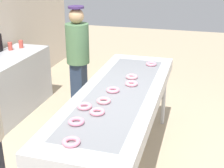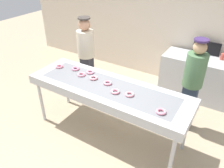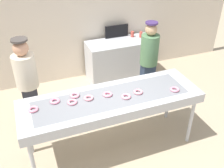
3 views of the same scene
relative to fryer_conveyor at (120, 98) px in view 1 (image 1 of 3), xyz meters
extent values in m
plane|color=tan|center=(0.00, 0.00, -0.90)|extent=(16.00, 16.00, 0.00)
cube|color=#B7BABF|center=(0.00, 0.00, 0.00)|extent=(2.66, 0.84, 0.15)
cube|color=slate|center=(0.00, 0.00, 0.04)|extent=(2.26, 0.58, 0.08)
cylinder|color=#B7BABF|center=(1.23, -0.34, -0.49)|extent=(0.06, 0.06, 0.83)
cylinder|color=#B7BABF|center=(1.23, 0.34, -0.49)|extent=(0.06, 0.06, 0.83)
torus|color=pink|center=(-1.09, 0.09, 0.09)|extent=(0.16, 0.16, 0.03)
torus|color=pink|center=(0.95, -0.18, 0.09)|extent=(0.15, 0.15, 0.03)
torus|color=pink|center=(-0.49, 0.21, 0.09)|extent=(0.16, 0.16, 0.03)
torus|color=pink|center=(-0.79, 0.17, 0.09)|extent=(0.16, 0.16, 0.03)
torus|color=pink|center=(-0.56, 0.06, 0.09)|extent=(0.15, 0.15, 0.03)
torus|color=pink|center=(0.19, -0.08, 0.09)|extent=(0.18, 0.18, 0.03)
torus|color=pink|center=(0.41, -0.04, 0.09)|extent=(0.19, 0.19, 0.03)
torus|color=pink|center=(-0.04, 0.06, 0.09)|extent=(0.19, 0.19, 0.03)
torus|color=pink|center=(-0.32, 0.07, 0.09)|extent=(0.18, 0.18, 0.03)
cube|color=#233047|center=(1.08, 0.90, -0.46)|extent=(0.24, 0.18, 0.88)
cylinder|color=#4C724C|center=(1.08, 0.90, 0.26)|extent=(0.33, 0.33, 0.56)
sphere|color=tan|center=(1.08, 0.90, 0.64)|extent=(0.21, 0.21, 0.21)
cylinder|color=#392658|center=(1.08, 0.90, 0.76)|extent=(0.22, 0.22, 0.03)
cube|color=#B7BABF|center=(0.99, 2.02, -0.45)|extent=(1.52, 0.63, 0.90)
cylinder|color=#CC4C3F|center=(1.33, 2.18, 0.06)|extent=(0.07, 0.07, 0.13)
cylinder|color=#CC4C3F|center=(1.50, 2.08, 0.06)|extent=(0.07, 0.07, 0.13)
camera|label=1|loc=(-2.97, -0.77, 1.37)|focal=50.69mm
camera|label=2|loc=(1.62, -2.47, 1.93)|focal=35.78mm
camera|label=3|loc=(-1.09, -2.88, 2.24)|focal=41.68mm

